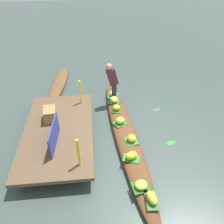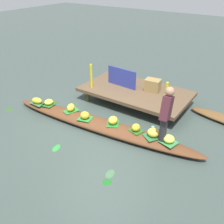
{
  "view_description": "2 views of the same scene",
  "coord_description": "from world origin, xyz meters",
  "px_view_note": "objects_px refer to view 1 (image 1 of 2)",
  "views": [
    {
      "loc": [
        -4.26,
        0.79,
        4.22
      ],
      "look_at": [
        0.47,
        0.32,
        0.56
      ],
      "focal_mm": 34.41,
      "sensor_mm": 36.0,
      "label": 1
    },
    {
      "loc": [
        3.31,
        -4.29,
        3.58
      ],
      "look_at": [
        0.23,
        0.26,
        0.43
      ],
      "focal_mm": 40.18,
      "sensor_mm": 36.0,
      "label": 2
    }
  ],
  "objects_px": {
    "moored_boat": "(59,84)",
    "banana_bunch_5": "(116,108)",
    "vendor_boat": "(125,135)",
    "banana_bunch_2": "(132,138)",
    "banana_bunch_7": "(114,99)",
    "banana_bunch_1": "(113,93)",
    "market_banner": "(54,135)",
    "banana_bunch_3": "(120,120)",
    "vendor_person": "(112,80)",
    "banana_bunch_4": "(141,185)",
    "banana_bunch_6": "(131,155)",
    "banana_bunch_0": "(152,198)",
    "produce_crate": "(50,114)"
  },
  "relations": [
    {
      "from": "moored_boat",
      "to": "banana_bunch_5",
      "type": "distance_m",
      "value": 2.82
    },
    {
      "from": "vendor_boat",
      "to": "banana_bunch_2",
      "type": "distance_m",
      "value": 0.44
    },
    {
      "from": "banana_bunch_5",
      "to": "banana_bunch_7",
      "type": "distance_m",
      "value": 0.44
    },
    {
      "from": "banana_bunch_1",
      "to": "market_banner",
      "type": "distance_m",
      "value": 2.83
    },
    {
      "from": "banana_bunch_2",
      "to": "banana_bunch_7",
      "type": "xyz_separation_m",
      "value": [
        1.81,
        0.27,
        0.0
      ]
    },
    {
      "from": "moored_boat",
      "to": "banana_bunch_3",
      "type": "height_order",
      "value": "banana_bunch_3"
    },
    {
      "from": "banana_bunch_1",
      "to": "vendor_person",
      "type": "height_order",
      "value": "vendor_person"
    },
    {
      "from": "vendor_boat",
      "to": "vendor_person",
      "type": "distance_m",
      "value": 1.87
    },
    {
      "from": "moored_boat",
      "to": "market_banner",
      "type": "distance_m",
      "value": 3.53
    },
    {
      "from": "banana_bunch_3",
      "to": "banana_bunch_5",
      "type": "distance_m",
      "value": 0.63
    },
    {
      "from": "vendor_boat",
      "to": "banana_bunch_4",
      "type": "relative_size",
      "value": 20.67
    },
    {
      "from": "vendor_person",
      "to": "market_banner",
      "type": "bearing_deg",
      "value": 143.05
    },
    {
      "from": "banana_bunch_6",
      "to": "market_banner",
      "type": "relative_size",
      "value": 0.28
    },
    {
      "from": "moored_boat",
      "to": "banana_bunch_2",
      "type": "relative_size",
      "value": 11.43
    },
    {
      "from": "moored_boat",
      "to": "banana_bunch_7",
      "type": "relative_size",
      "value": 9.67
    },
    {
      "from": "moored_boat",
      "to": "banana_bunch_0",
      "type": "distance_m",
      "value": 5.56
    },
    {
      "from": "banana_bunch_6",
      "to": "banana_bunch_7",
      "type": "xyz_separation_m",
      "value": [
        2.38,
        0.16,
        0.0
      ]
    },
    {
      "from": "vendor_person",
      "to": "banana_bunch_2",
      "type": "bearing_deg",
      "value": -171.6
    },
    {
      "from": "banana_bunch_6",
      "to": "banana_bunch_1",
      "type": "bearing_deg",
      "value": 3.17
    },
    {
      "from": "vendor_boat",
      "to": "banana_bunch_2",
      "type": "bearing_deg",
      "value": -169.12
    },
    {
      "from": "banana_bunch_1",
      "to": "banana_bunch_4",
      "type": "xyz_separation_m",
      "value": [
        -3.54,
        -0.23,
        -0.01
      ]
    },
    {
      "from": "vendor_boat",
      "to": "banana_bunch_5",
      "type": "relative_size",
      "value": 24.49
    },
    {
      "from": "vendor_boat",
      "to": "produce_crate",
      "type": "xyz_separation_m",
      "value": [
        0.49,
        2.02,
        0.49
      ]
    },
    {
      "from": "banana_bunch_2",
      "to": "vendor_person",
      "type": "bearing_deg",
      "value": 8.4
    },
    {
      "from": "banana_bunch_4",
      "to": "vendor_boat",
      "type": "bearing_deg",
      "value": 2.38
    },
    {
      "from": "moored_boat",
      "to": "banana_bunch_4",
      "type": "xyz_separation_m",
      "value": [
        -4.73,
        -2.18,
        0.21
      ]
    },
    {
      "from": "banana_bunch_7",
      "to": "market_banner",
      "type": "bearing_deg",
      "value": 139.31
    },
    {
      "from": "vendor_person",
      "to": "banana_bunch_1",
      "type": "bearing_deg",
      "value": -14.81
    },
    {
      "from": "banana_bunch_2",
      "to": "moored_boat",
      "type": "bearing_deg",
      "value": 33.22
    },
    {
      "from": "moored_boat",
      "to": "banana_bunch_0",
      "type": "relative_size",
      "value": 8.73
    },
    {
      "from": "banana_bunch_7",
      "to": "market_banner",
      "type": "xyz_separation_m",
      "value": [
        -1.89,
        1.63,
        0.38
      ]
    },
    {
      "from": "banana_bunch_5",
      "to": "market_banner",
      "type": "xyz_separation_m",
      "value": [
        -1.45,
        1.65,
        0.39
      ]
    },
    {
      "from": "banana_bunch_4",
      "to": "market_banner",
      "type": "distance_m",
      "value": 2.29
    },
    {
      "from": "banana_bunch_0",
      "to": "banana_bunch_2",
      "type": "bearing_deg",
      "value": 4.12
    },
    {
      "from": "banana_bunch_6",
      "to": "produce_crate",
      "type": "relative_size",
      "value": 0.64
    },
    {
      "from": "banana_bunch_6",
      "to": "banana_bunch_5",
      "type": "bearing_deg",
      "value": 3.97
    },
    {
      "from": "moored_boat",
      "to": "produce_crate",
      "type": "height_order",
      "value": "produce_crate"
    },
    {
      "from": "banana_bunch_2",
      "to": "vendor_boat",
      "type": "bearing_deg",
      "value": 15.48
    },
    {
      "from": "banana_bunch_7",
      "to": "market_banner",
      "type": "distance_m",
      "value": 2.52
    },
    {
      "from": "moored_boat",
      "to": "vendor_person",
      "type": "xyz_separation_m",
      "value": [
        -1.34,
        -1.91,
        0.84
      ]
    },
    {
      "from": "banana_bunch_2",
      "to": "banana_bunch_6",
      "type": "xyz_separation_m",
      "value": [
        -0.57,
        0.11,
        0.0
      ]
    },
    {
      "from": "banana_bunch_1",
      "to": "market_banner",
      "type": "height_order",
      "value": "market_banner"
    },
    {
      "from": "banana_bunch_0",
      "to": "banana_bunch_4",
      "type": "distance_m",
      "value": 0.35
    },
    {
      "from": "banana_bunch_0",
      "to": "banana_bunch_2",
      "type": "relative_size",
      "value": 1.31
    },
    {
      "from": "vendor_boat",
      "to": "moored_boat",
      "type": "distance_m",
      "value": 3.67
    },
    {
      "from": "vendor_person",
      "to": "vendor_boat",
      "type": "bearing_deg",
      "value": -173.21
    },
    {
      "from": "banana_bunch_0",
      "to": "banana_bunch_5",
      "type": "height_order",
      "value": "banana_bunch_5"
    },
    {
      "from": "banana_bunch_2",
      "to": "produce_crate",
      "type": "xyz_separation_m",
      "value": [
        0.86,
        2.12,
        0.28
      ]
    },
    {
      "from": "banana_bunch_2",
      "to": "banana_bunch_4",
      "type": "distance_m",
      "value": 1.35
    },
    {
      "from": "vendor_boat",
      "to": "banana_bunch_0",
      "type": "height_order",
      "value": "banana_bunch_0"
    }
  ]
}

